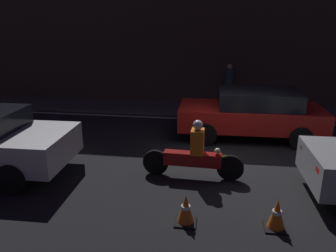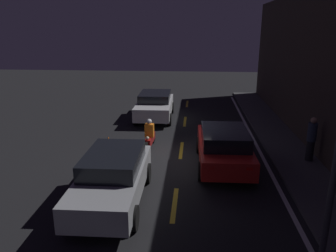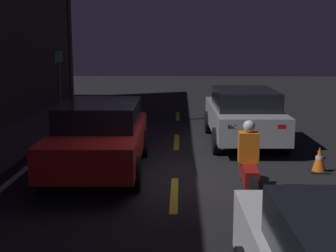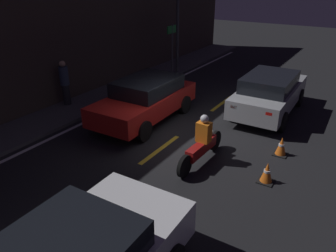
{
  "view_description": "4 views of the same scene",
  "coord_description": "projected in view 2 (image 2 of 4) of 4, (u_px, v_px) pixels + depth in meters",
  "views": [
    {
      "loc": [
        -0.57,
        -8.13,
        3.43
      ],
      "look_at": [
        -1.77,
        0.07,
        0.74
      ],
      "focal_mm": 35.0,
      "sensor_mm": 36.0,
      "label": 1
    },
    {
      "loc": [
        12.02,
        0.52,
        4.93
      ],
      "look_at": [
        -0.24,
        -0.51,
        1.28
      ],
      "focal_mm": 35.0,
      "sensor_mm": 36.0,
      "label": 2
    },
    {
      "loc": [
        -9.19,
        -0.11,
        2.77
      ],
      "look_at": [
        0.3,
        0.15,
        1.03
      ],
      "focal_mm": 50.0,
      "sensor_mm": 36.0,
      "label": 3
    },
    {
      "loc": [
        -8.01,
        -4.7,
        4.67
      ],
      "look_at": [
        -1.03,
        -0.3,
        0.84
      ],
      "focal_mm": 35.0,
      "sensor_mm": 36.0,
      "label": 4
    }
  ],
  "objects": [
    {
      "name": "building_front",
      "position": [
        336.0,
        76.0,
        11.54
      ],
      "size": [
        28.0,
        0.3,
        6.67
      ],
      "color": "#382D28",
      "rests_on": "ground"
    },
    {
      "name": "ground_plane",
      "position": [
        180.0,
        159.0,
        12.93
      ],
      "size": [
        56.0,
        56.0,
        0.0
      ],
      "primitive_type": "plane",
      "color": "black"
    },
    {
      "name": "raised_curb",
      "position": [
        296.0,
        161.0,
        12.56
      ],
      "size": [
        28.0,
        1.79,
        0.11
      ],
      "color": "#424244",
      "rests_on": "ground"
    },
    {
      "name": "pedestrian",
      "position": [
        311.0,
        139.0,
        12.3
      ],
      "size": [
        0.34,
        0.34,
        1.7
      ],
      "color": "black",
      "rests_on": "raised_curb"
    },
    {
      "name": "lane_dash_a",
      "position": [
        187.0,
        104.0,
        22.48
      ],
      "size": [
        2.0,
        0.14,
        0.01
      ],
      "color": "gold",
      "rests_on": "ground"
    },
    {
      "name": "lane_dash_b",
      "position": [
        185.0,
        121.0,
        18.18
      ],
      "size": [
        2.0,
        0.14,
        0.01
      ],
      "color": "gold",
      "rests_on": "ground"
    },
    {
      "name": "lane_dash_c",
      "position": [
        181.0,
        150.0,
        13.88
      ],
      "size": [
        2.0,
        0.14,
        0.01
      ],
      "color": "gold",
      "rests_on": "ground"
    },
    {
      "name": "hatchback_silver",
      "position": [
        113.0,
        176.0,
        9.55
      ],
      "size": [
        4.39,
        1.93,
        1.49
      ],
      "rotation": [
        0.0,
        0.0,
        0.02
      ],
      "color": "#9EA0A5",
      "rests_on": "ground"
    },
    {
      "name": "motorcycle",
      "position": [
        150.0,
        137.0,
        13.83
      ],
      "size": [
        2.29,
        0.37,
        1.37
      ],
      "rotation": [
        0.0,
        0.0,
        -0.04
      ],
      "color": "black",
      "rests_on": "ground"
    },
    {
      "name": "traffic_cone_mid",
      "position": [
        100.0,
        156.0,
        12.55
      ],
      "size": [
        0.38,
        0.38,
        0.55
      ],
      "color": "black",
      "rests_on": "ground"
    },
    {
      "name": "lane_dash_d",
      "position": [
        175.0,
        204.0,
        9.58
      ],
      "size": [
        2.0,
        0.14,
        0.01
      ],
      "color": "gold",
      "rests_on": "ground"
    },
    {
      "name": "traffic_cone_near",
      "position": [
        109.0,
        142.0,
        14.04
      ],
      "size": [
        0.39,
        0.39,
        0.54
      ],
      "color": "black",
      "rests_on": "ground"
    },
    {
      "name": "sedan_white",
      "position": [
        155.0,
        105.0,
        18.62
      ],
      "size": [
        4.41,
        2.09,
        1.46
      ],
      "rotation": [
        0.0,
        0.0,
        0.02
      ],
      "color": "silver",
      "rests_on": "ground"
    },
    {
      "name": "taxi_red",
      "position": [
        224.0,
        146.0,
        12.04
      ],
      "size": [
        4.27,
        2.0,
        1.46
      ],
      "rotation": [
        0.0,
        0.0,
        3.16
      ],
      "color": "red",
      "rests_on": "ground"
    },
    {
      "name": "lane_solid_kerb",
      "position": [
        265.0,
        162.0,
        12.66
      ],
      "size": [
        25.2,
        0.14,
        0.01
      ],
      "color": "silver",
      "rests_on": "ground"
    }
  ]
}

